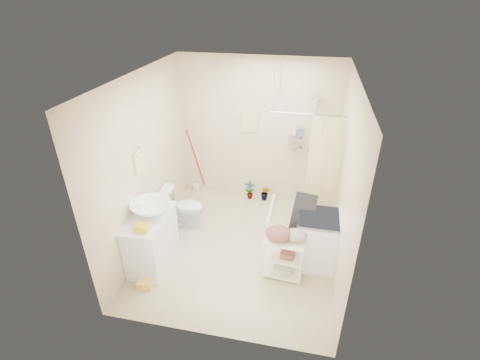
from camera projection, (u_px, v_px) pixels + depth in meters
The scene contains 23 objects.
floor at pixel (240, 247), 5.41m from camera, with size 3.20×3.20×0.00m, color beige.
ceiling at pixel (240, 77), 4.14m from camera, with size 2.80×3.20×0.04m, color silver.
wall_back at pixel (258, 132), 6.14m from camera, with size 2.80×0.04×2.60m, color beige.
wall_front at pixel (206, 248), 3.41m from camera, with size 2.80×0.04×2.60m, color beige.
wall_left at pixel (145, 164), 5.03m from camera, with size 0.04×3.20×2.60m, color beige.
wall_right at pixel (345, 184), 4.53m from camera, with size 0.04×3.20×2.60m, color beige.
vanity at pixel (151, 240), 4.93m from camera, with size 0.51×0.91×0.80m, color silver.
sink at pixel (151, 209), 4.74m from camera, with size 0.55×0.55×0.19m, color white.
counter_basket at pixel (142, 227), 4.45m from camera, with size 0.17×0.13×0.10m, color gold.
floor_basket at pixel (145, 283), 4.66m from camera, with size 0.29×0.22×0.15m, color #F0DC4A.
toilet at pixel (183, 207), 5.77m from camera, with size 0.39×0.68×0.69m, color silver.
mop at pixel (194, 160), 6.58m from camera, with size 0.13×0.13×1.33m, color #A51711, non-canonical shape.
potted_plant_a at pixel (250, 190), 6.56m from camera, with size 0.19×0.13×0.35m, color brown.
potted_plant_b at pixel (265, 193), 6.52m from camera, with size 0.17×0.14×0.31m, color brown.
hanging_towel at pixel (250, 121), 6.06m from camera, with size 0.28×0.03×0.42m, color beige.
towel_ring at pixel (138, 159), 4.77m from camera, with size 0.04×0.22×0.34m, color #FEEE9A, non-canonical shape.
tp_holder at pixel (154, 196), 5.35m from camera, with size 0.08×0.12×0.14m, color silver, non-canonical shape.
shower at pixel (304, 162), 5.65m from camera, with size 1.10×1.10×2.10m, color white, non-canonical shape.
shampoo_bottle_a at pixel (295, 129), 5.92m from camera, with size 0.08×0.08×0.21m, color silver.
shampoo_bottle_b at pixel (301, 131), 5.89m from camera, with size 0.07×0.07×0.16m, color #45629F.
washing_machine at pixel (317, 240), 4.92m from camera, with size 0.55×0.57×0.81m, color white.
laundry_rack at pixel (284, 254), 4.72m from camera, with size 0.53×0.31×0.73m, color white, non-canonical shape.
ironing_board at pixel (300, 228), 4.95m from camera, with size 0.31×0.09×1.08m, color black, non-canonical shape.
Camera 1 is at (0.86, -4.12, 3.56)m, focal length 26.00 mm.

